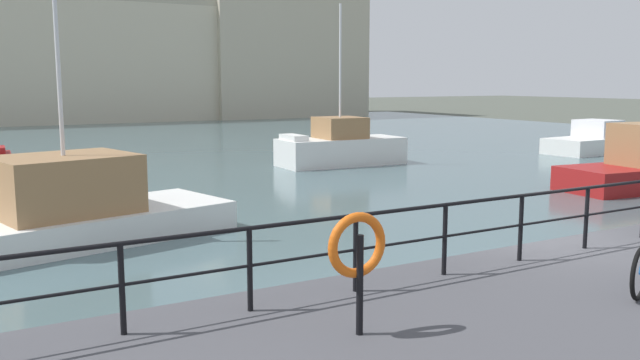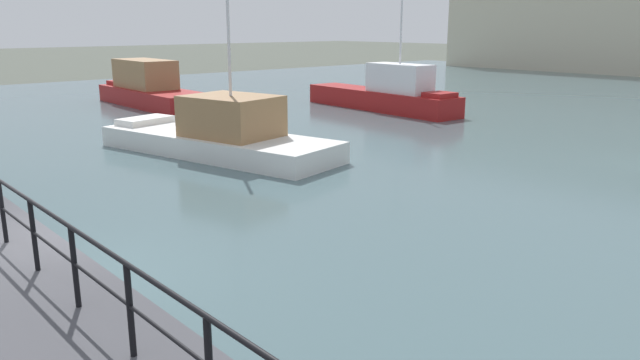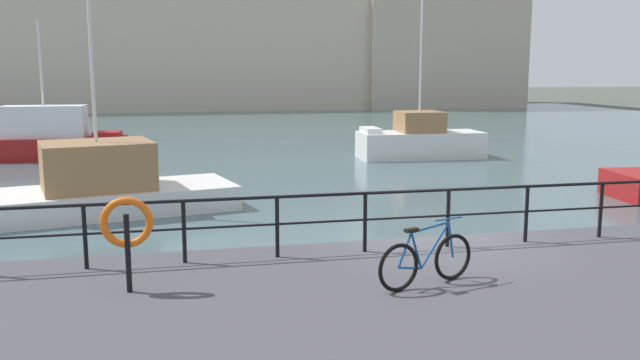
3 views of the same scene
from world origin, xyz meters
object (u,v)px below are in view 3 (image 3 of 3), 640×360
object	(u,v)px
harbor_building	(282,48)
life_ring_stand	(127,226)
moored_green_narrowboat	(79,190)
parked_bicycle	(426,260)
moored_cabin_cruiser	(419,140)
moored_small_launch	(23,141)

from	to	relation	value
harbor_building	life_ring_stand	size ratio (longest dim) A/B	45.47
moored_green_narrowboat	parked_bicycle	xyz separation A→B (m)	(6.24, -10.85, 0.62)
moored_cabin_cruiser	moored_green_narrowboat	size ratio (longest dim) A/B	0.75
moored_small_launch	moored_green_narrowboat	bearing A→B (deg)	-69.12
moored_small_launch	parked_bicycle	distance (m)	25.64
moored_green_narrowboat	harbor_building	bearing A→B (deg)	-118.43
moored_green_narrowboat	parked_bicycle	distance (m)	12.53
moored_small_launch	moored_cabin_cruiser	size ratio (longest dim) A/B	1.39
parked_bicycle	life_ring_stand	xyz separation A→B (m)	(-4.30, 0.72, 0.59)
moored_small_launch	life_ring_stand	distance (m)	23.58
moored_small_launch	harbor_building	bearing A→B (deg)	68.44
moored_cabin_cruiser	life_ring_stand	distance (m)	23.04
moored_green_narrowboat	life_ring_stand	size ratio (longest dim) A/B	6.83
harbor_building	moored_small_launch	world-z (taller)	harbor_building
life_ring_stand	parked_bicycle	bearing A→B (deg)	-9.53
moored_green_narrowboat	parked_bicycle	bearing A→B (deg)	107.25
moored_small_launch	moored_cabin_cruiser	distance (m)	18.14
moored_green_narrowboat	life_ring_stand	bearing A→B (deg)	88.16
harbor_building	moored_green_narrowboat	xyz separation A→B (m)	(-14.61, -51.69, -5.49)
moored_cabin_cruiser	life_ring_stand	bearing A→B (deg)	60.76
harbor_building	parked_bicycle	xyz separation A→B (m)	(-8.37, -62.54, -4.86)
harbor_building	moored_green_narrowboat	distance (m)	53.99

